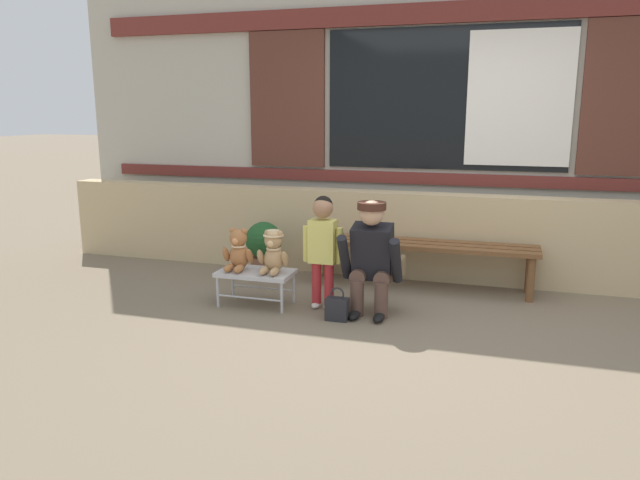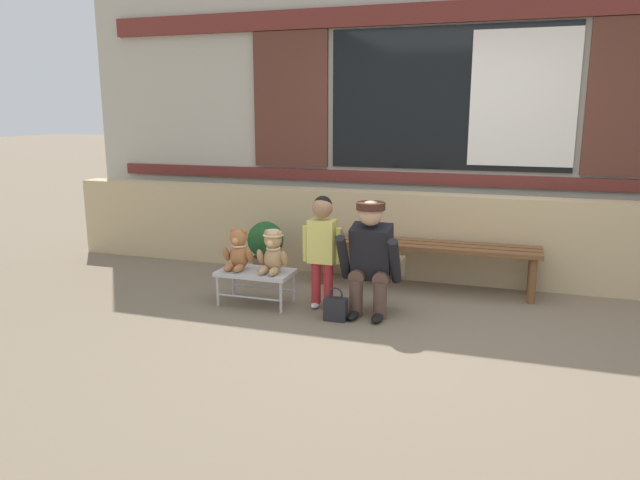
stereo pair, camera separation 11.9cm
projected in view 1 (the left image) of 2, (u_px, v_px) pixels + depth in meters
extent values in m
plane|color=#756651|center=(413.00, 327.00, 4.63)|extent=(60.00, 60.00, 0.00)
cube|color=tan|center=(435.00, 237.00, 5.87)|extent=(8.12, 0.25, 0.85)
cube|color=#B7B2A3|center=(447.00, 87.00, 6.05)|extent=(8.28, 0.20, 3.74)
cube|color=maroon|center=(442.00, 179.00, 6.14)|extent=(7.62, 0.04, 0.12)
cube|color=black|center=(445.00, 99.00, 5.97)|extent=(2.40, 0.03, 1.40)
cube|color=silver|center=(519.00, 99.00, 5.76)|extent=(0.99, 0.02, 1.29)
cube|color=#562D23|center=(287.00, 100.00, 6.44)|extent=(0.84, 0.05, 1.43)
cube|color=#562D23|center=(631.00, 98.00, 5.49)|extent=(0.84, 0.05, 1.43)
cube|color=maroon|center=(449.00, 12.00, 5.78)|extent=(7.62, 0.06, 0.20)
cube|color=brown|center=(420.00, 248.00, 5.42)|extent=(2.10, 0.11, 0.04)
cube|color=brown|center=(422.00, 244.00, 5.56)|extent=(2.10, 0.11, 0.04)
cube|color=brown|center=(424.00, 241.00, 5.69)|extent=(2.10, 0.11, 0.04)
cylinder|color=brown|center=(318.00, 263.00, 5.75)|extent=(0.07, 0.07, 0.40)
cylinder|color=brown|center=(326.00, 257.00, 6.01)|extent=(0.07, 0.07, 0.40)
cylinder|color=brown|center=(531.00, 280.00, 5.20)|extent=(0.07, 0.07, 0.40)
cylinder|color=brown|center=(529.00, 272.00, 5.46)|extent=(0.07, 0.07, 0.40)
cube|color=#BCBCC1|center=(256.00, 273.00, 5.10)|extent=(0.64, 0.36, 0.04)
cylinder|color=#BCBCC1|center=(218.00, 292.00, 5.08)|extent=(0.02, 0.02, 0.26)
cylinder|color=#BCBCC1|center=(233.00, 282.00, 5.36)|extent=(0.02, 0.02, 0.26)
cylinder|color=#BCBCC1|center=(282.00, 298.00, 4.91)|extent=(0.02, 0.02, 0.26)
cylinder|color=#BCBCC1|center=(294.00, 288.00, 5.19)|extent=(0.02, 0.02, 0.26)
cylinder|color=#BCBCC1|center=(249.00, 298.00, 5.00)|extent=(0.58, 0.02, 0.02)
cylinder|color=#BCBCC1|center=(263.00, 288.00, 5.28)|extent=(0.58, 0.02, 0.02)
ellipsoid|color=#A86B3D|center=(239.00, 257.00, 5.14)|extent=(0.17, 0.14, 0.22)
sphere|color=#A86B3D|center=(238.00, 238.00, 5.10)|extent=(0.15, 0.15, 0.15)
sphere|color=#E1955B|center=(236.00, 241.00, 5.05)|extent=(0.06, 0.06, 0.06)
sphere|color=#A86B3D|center=(233.00, 231.00, 5.11)|extent=(0.06, 0.06, 0.06)
ellipsoid|color=#A86B3D|center=(226.00, 254.00, 5.14)|extent=(0.06, 0.11, 0.16)
ellipsoid|color=#A86B3D|center=(229.00, 268.00, 5.06)|extent=(0.06, 0.15, 0.06)
sphere|color=#A86B3D|center=(244.00, 231.00, 5.08)|extent=(0.06, 0.06, 0.06)
ellipsoid|color=#A86B3D|center=(250.00, 256.00, 5.08)|extent=(0.06, 0.11, 0.16)
ellipsoid|color=#A86B3D|center=(239.00, 269.00, 5.04)|extent=(0.06, 0.15, 0.06)
torus|color=beige|center=(239.00, 246.00, 5.12)|extent=(0.13, 0.13, 0.02)
ellipsoid|color=tan|center=(274.00, 259.00, 5.05)|extent=(0.17, 0.14, 0.22)
sphere|color=tan|center=(273.00, 240.00, 5.00)|extent=(0.15, 0.15, 0.15)
sphere|color=#F4C188|center=(271.00, 243.00, 4.96)|extent=(0.06, 0.06, 0.06)
sphere|color=tan|center=(268.00, 233.00, 5.02)|extent=(0.06, 0.06, 0.06)
ellipsoid|color=tan|center=(261.00, 257.00, 5.05)|extent=(0.06, 0.11, 0.16)
ellipsoid|color=tan|center=(264.00, 271.00, 4.97)|extent=(0.06, 0.15, 0.06)
sphere|color=tan|center=(279.00, 234.00, 4.99)|extent=(0.06, 0.06, 0.06)
ellipsoid|color=tan|center=(285.00, 259.00, 4.99)|extent=(0.06, 0.11, 0.16)
ellipsoid|color=tan|center=(274.00, 272.00, 4.94)|extent=(0.06, 0.15, 0.06)
torus|color=beige|center=(274.00, 248.00, 5.02)|extent=(0.13, 0.13, 0.02)
cylinder|color=beige|center=(273.00, 235.00, 5.00)|extent=(0.17, 0.17, 0.01)
cylinder|color=beige|center=(273.00, 233.00, 5.00)|extent=(0.10, 0.10, 0.04)
cylinder|color=#B7282D|center=(317.00, 282.00, 5.05)|extent=(0.08, 0.08, 0.36)
ellipsoid|color=silver|center=(316.00, 305.00, 5.07)|extent=(0.07, 0.12, 0.05)
cylinder|color=#B7282D|center=(329.00, 283.00, 5.01)|extent=(0.08, 0.08, 0.36)
ellipsoid|color=silver|center=(328.00, 306.00, 5.04)|extent=(0.07, 0.12, 0.05)
cube|color=#DBD166|center=(323.00, 241.00, 4.95)|extent=(0.22, 0.15, 0.36)
cylinder|color=#DBD166|center=(306.00, 244.00, 5.00)|extent=(0.06, 0.06, 0.30)
cylinder|color=#DBD166|center=(340.00, 246.00, 4.92)|extent=(0.06, 0.06, 0.30)
sphere|color=#9E7051|center=(323.00, 208.00, 4.89)|extent=(0.17, 0.17, 0.17)
sphere|color=black|center=(323.00, 205.00, 4.90)|extent=(0.16, 0.16, 0.16)
cylinder|color=brown|center=(357.00, 298.00, 4.86)|extent=(0.11, 0.11, 0.30)
cylinder|color=brown|center=(361.00, 273.00, 4.95)|extent=(0.13, 0.32, 0.13)
ellipsoid|color=black|center=(354.00, 315.00, 4.81)|extent=(0.09, 0.20, 0.06)
cylinder|color=brown|center=(381.00, 300.00, 4.80)|extent=(0.11, 0.11, 0.30)
cylinder|color=brown|center=(385.00, 275.00, 4.90)|extent=(0.13, 0.32, 0.13)
ellipsoid|color=black|center=(379.00, 317.00, 4.75)|extent=(0.09, 0.20, 0.06)
cube|color=black|center=(373.00, 251.00, 4.85)|extent=(0.32, 0.30, 0.47)
cylinder|color=black|center=(345.00, 257.00, 4.83)|extent=(0.08, 0.28, 0.40)
cylinder|color=black|center=(396.00, 261.00, 4.71)|extent=(0.08, 0.28, 0.40)
sphere|color=tan|center=(372.00, 213.00, 4.72)|extent=(0.20, 0.20, 0.20)
cylinder|color=#422319|center=(372.00, 206.00, 4.71)|extent=(0.23, 0.23, 0.06)
cube|color=brown|center=(397.00, 267.00, 4.91)|extent=(0.10, 0.22, 0.16)
cube|color=#232328|center=(337.00, 309.00, 4.77)|extent=(0.18, 0.11, 0.18)
torus|color=#232328|center=(337.00, 294.00, 4.74)|extent=(0.11, 0.01, 0.11)
cylinder|color=brown|center=(264.00, 267.00, 5.95)|extent=(0.26, 0.26, 0.22)
sphere|color=#1E4C23|center=(264.00, 240.00, 5.89)|extent=(0.36, 0.36, 0.36)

